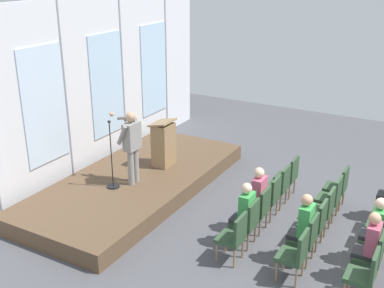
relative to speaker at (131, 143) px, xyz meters
name	(u,v)px	position (x,y,z in m)	size (l,w,h in m)	color
ground_plane	(339,244)	(0.34, -4.55, -1.34)	(16.55, 16.55, 0.00)	#4C4C51
rear_partition	(77,92)	(0.38, 1.81, 0.81)	(10.68, 0.14, 4.32)	silver
stage_platform	(136,183)	(0.34, 0.17, -1.15)	(5.98, 2.69, 0.37)	brown
speaker	(131,143)	(0.00, 0.00, 0.00)	(0.51, 0.69, 1.66)	gray
mic_stand	(112,173)	(-0.40, 0.26, -0.63)	(0.28, 0.28, 1.56)	black
lectern	(163,144)	(1.20, -0.05, -0.41)	(0.60, 0.48, 1.16)	#93724C
chair_r0_c0	(234,235)	(-1.14, -3.02, -0.81)	(0.46, 0.44, 0.94)	olive
chair_r0_c1	(248,220)	(-0.55, -3.02, -0.81)	(0.46, 0.44, 0.94)	olive
audience_r0_c1	(244,211)	(-0.55, -2.94, -0.63)	(0.36, 0.39, 1.29)	#2D2D33
chair_r0_c2	(260,207)	(0.05, -3.02, -0.81)	(0.46, 0.44, 0.94)	olive
audience_r0_c2	(256,196)	(0.05, -2.94, -0.59)	(0.36, 0.39, 1.37)	#2D2D33
chair_r0_c3	(270,195)	(0.64, -3.02, -0.81)	(0.46, 0.44, 0.94)	olive
chair_r0_c4	(280,184)	(1.23, -3.02, -0.81)	(0.46, 0.44, 0.94)	olive
chair_r0_c5	(289,174)	(1.83, -3.02, -0.81)	(0.46, 0.44, 0.94)	olive
chair_r1_c0	(296,253)	(-1.14, -4.14, -0.81)	(0.46, 0.44, 0.94)	olive
chair_r1_c1	(306,236)	(-0.55, -4.14, -0.81)	(0.46, 0.44, 0.94)	olive
audience_r1_c1	(303,225)	(-0.55, -4.06, -0.60)	(0.36, 0.39, 1.34)	#2D2D33
chair_r1_c2	(316,221)	(0.05, -4.14, -0.81)	(0.46, 0.44, 0.94)	olive
chair_r1_c3	(324,208)	(0.64, -4.14, -0.81)	(0.46, 0.44, 0.94)	olive
chair_r1_c4	(332,196)	(1.23, -4.14, -0.81)	(0.46, 0.44, 0.94)	olive
chair_r1_c5	(339,185)	(1.83, -4.14, -0.81)	(0.46, 0.44, 0.94)	olive
chair_r2_c0	(365,273)	(-1.14, -5.25, -0.81)	(0.46, 0.44, 0.94)	olive
chair_r2_c1	(373,254)	(-0.55, -5.25, -0.81)	(0.46, 0.44, 0.94)	olive
audience_r2_c1	(369,243)	(-0.55, -5.17, -0.62)	(0.36, 0.39, 1.29)	#2D2D33
chair_r2_c2	(379,237)	(0.05, -5.25, -0.81)	(0.46, 0.44, 0.94)	olive
audience_r2_c2	(375,227)	(0.05, -5.17, -0.63)	(0.36, 0.39, 1.29)	#2D2D33
chair_r2_c3	(384,222)	(0.64, -5.25, -0.81)	(0.46, 0.44, 0.94)	olive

